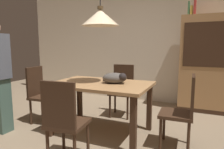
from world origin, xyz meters
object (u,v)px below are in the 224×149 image
chair_right_side (183,109)px  book_yellow_short (192,11)px  cat_sleeping (115,78)px  chair_left_side (40,92)px  chair_far_back (122,88)px  hutch_bookcase (210,66)px  dining_table (101,90)px  pendant_lamp (100,17)px  chair_near_front (64,119)px  book_green_slim (189,9)px  book_red_tall (195,8)px

chair_right_side → book_yellow_short: bearing=91.9°
cat_sleeping → chair_left_side: bearing=-177.5°
chair_far_back → hutch_bookcase: (1.46, 0.89, 0.38)m
dining_table → chair_left_side: chair_left_side is taller
dining_table → chair_right_side: size_ratio=1.51×
hutch_bookcase → chair_far_back: bearing=-148.6°
pendant_lamp → chair_left_side: bearing=-179.6°
chair_near_front → book_yellow_short: (1.06, 2.65, 1.43)m
chair_right_side → book_green_slim: size_ratio=3.58×
dining_table → chair_near_front: (0.01, -0.88, -0.14)m
chair_left_side → dining_table: bearing=0.4°
chair_right_side → pendant_lamp: size_ratio=0.72×
book_yellow_short → book_green_slim: bearing=180.0°
pendant_lamp → book_yellow_short: bearing=58.9°
chair_near_front → dining_table: bearing=90.6°
chair_left_side → book_yellow_short: size_ratio=4.65×
chair_right_side → chair_left_side: 2.26m
hutch_bookcase → book_green_slim: size_ratio=7.12×
book_green_slim → chair_far_back: bearing=-138.9°
book_green_slim → chair_right_side: bearing=-86.4°
chair_far_back → chair_right_side: bearing=-37.6°
chair_far_back → chair_left_side: bearing=-141.6°
dining_table → book_yellow_short: 2.44m
chair_right_side → hutch_bookcase: hutch_bookcase is taller
pendant_lamp → book_red_tall: (1.13, 1.77, 0.33)m
chair_left_side → book_green_slim: bearing=39.7°
chair_near_front → cat_sleeping: size_ratio=2.28×
cat_sleeping → book_red_tall: 2.27m
book_yellow_short → book_red_tall: book_red_tall is taller
dining_table → chair_left_side: bearing=-179.6°
dining_table → chair_near_front: size_ratio=1.51×
chair_near_front → hutch_bookcase: hutch_bookcase is taller
chair_left_side → hutch_bookcase: hutch_bookcase is taller
dining_table → hutch_bookcase: 2.30m
chair_near_front → cat_sleeping: bearing=78.2°
chair_near_front → book_green_slim: size_ratio=3.58×
cat_sleeping → book_green_slim: (0.81, 1.72, 1.15)m
chair_near_front → book_yellow_short: size_ratio=4.65×
chair_right_side → book_red_tall: size_ratio=3.32×
chair_near_front → chair_left_side: size_ratio=1.00×
chair_far_back → cat_sleeping: bearing=-75.6°
chair_right_side → pendant_lamp: (-1.13, -0.00, 1.15)m
book_yellow_short → dining_table: bearing=-121.1°
chair_near_front → hutch_bookcase: 3.04m
book_green_slim → book_yellow_short: size_ratio=1.30×
book_green_slim → book_yellow_short: bearing=0.0°
chair_left_side → book_red_tall: size_ratio=3.32×
cat_sleeping → hutch_bookcase: 2.13m
chair_right_side → book_green_slim: (-0.11, 1.77, 1.47)m
cat_sleeping → hutch_bookcase: size_ratio=0.22×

